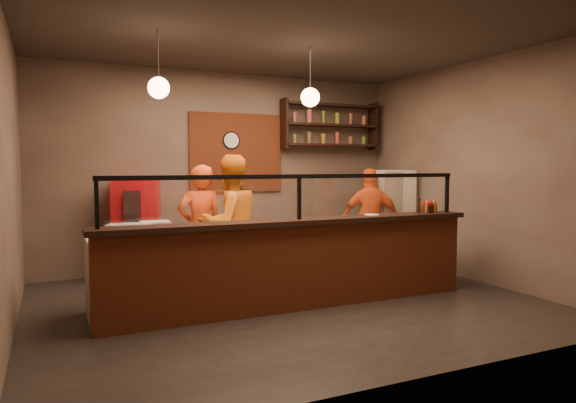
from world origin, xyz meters
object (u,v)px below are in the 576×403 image
pizza_dough (348,225)px  condiment_caddy (429,209)px  wall_clock (231,140)px  red_cooler (137,229)px  cook_left (200,229)px  cook_mid (230,224)px  cook_right (371,219)px  pepper_mill (418,205)px  fridge (389,217)px

pizza_dough → condiment_caddy: condiment_caddy is taller
wall_clock → red_cooler: (-1.58, -0.31, -1.35)m
cook_left → cook_mid: bearing=152.6°
cook_mid → condiment_caddy: cook_mid is taller
cook_right → pepper_mill: 1.60m
cook_mid → pizza_dough: cook_mid is taller
wall_clock → red_cooler: wall_clock is taller
cook_right → red_cooler: size_ratio=1.10×
cook_left → pizza_dough: cook_left is taller
wall_clock → cook_right: size_ratio=0.18×
red_cooler → condiment_caddy: bearing=-18.6°
cook_left → pizza_dough: (1.74, -0.91, 0.06)m
cook_right → fridge: 0.61m
cook_left → cook_right: (2.88, 0.25, -0.03)m
wall_clock → condiment_caddy: size_ratio=1.70×
cook_mid → condiment_caddy: 2.67m
cook_mid → pepper_mill: 2.50m
wall_clock → red_cooler: bearing=-168.9°
pepper_mill → cook_mid: bearing=153.3°
fridge → pepper_mill: size_ratio=7.64×
fridge → pizza_dough: bearing=-128.6°
cook_right → red_cooler: 3.64m
cook_mid → pizza_dough: (1.39, -0.74, -0.01)m
wall_clock → cook_left: size_ratio=0.18×
wall_clock → red_cooler: size_ratio=0.20×
wall_clock → cook_left: wall_clock is taller
fridge → cook_mid: bearing=-156.3°
cook_left → red_cooler: (-0.65, 1.15, -0.10)m
pizza_dough → pepper_mill: pepper_mill is taller
pizza_dough → condiment_caddy: 1.12m
red_cooler → pizza_dough: size_ratio=2.99×
condiment_caddy → pepper_mill: pepper_mill is taller
cook_left → pepper_mill: 2.90m
cook_mid → red_cooler: bearing=-65.2°
red_cooler → pepper_mill: bearing=-20.8°
cook_left → cook_right: size_ratio=1.03×
fridge → cook_right: bearing=-143.1°
red_cooler → pepper_mill: (3.23, -2.43, 0.42)m
cook_right → cook_left: bearing=29.0°
cook_right → red_cooler: (-3.53, 0.90, -0.07)m
red_cooler → cook_right: bearing=1.9°
cook_left → fridge: 3.47m
wall_clock → pizza_dough: size_ratio=0.60×
pepper_mill → condiment_caddy: bearing=12.1°
pepper_mill → wall_clock: bearing=121.1°
cook_left → fridge: (3.43, 0.52, -0.04)m
wall_clock → cook_right: (1.95, -1.21, -1.28)m
pepper_mill → pizza_dough: bearing=156.0°
cook_mid → red_cooler: 1.67m
cook_right → fridge: (0.55, 0.26, -0.02)m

